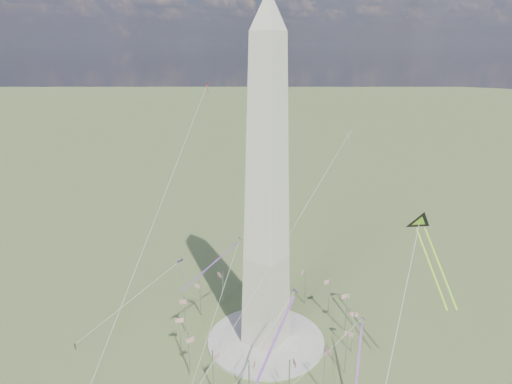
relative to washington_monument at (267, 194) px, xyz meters
The scene contains 12 objects.
ground 47.95m from the washington_monument, ahead, with size 2000.00×2000.00×0.00m, color #546432.
plaza 47.55m from the washington_monument, ahead, with size 36.00×36.00×0.80m, color beige.
washington_monument is the anchor object (origin of this frame).
flagpole_ring 40.68m from the washington_monument, 169.63° to the right, with size 54.40×54.40×13.00m.
person_west 74.46m from the washington_monument, 143.08° to the right, with size 0.95×0.74×1.95m, color gray.
kite_delta_black 41.80m from the washington_monument, 20.38° to the left, with size 18.13×19.80×18.05m.
kite_diamond_purple 43.04m from the washington_monument, behind, with size 2.16×2.81×8.21m.
kite_streamer_left 36.38m from the washington_monument, 51.00° to the right, with size 2.97×23.15×15.88m.
kite_streamer_mid 24.40m from the washington_monument, 150.64° to the right, with size 10.44×17.85×13.51m.
kite_streamer_right 48.09m from the washington_monument, ahead, with size 7.48×20.33×14.37m.
kite_small_red 62.03m from the washington_monument, 145.10° to the left, with size 1.09×1.75×3.99m.
kite_small_white 47.65m from the washington_monument, 84.22° to the left, with size 1.26×1.72×4.36m.
Camera 1 is at (63.24, -102.22, 87.44)m, focal length 32.00 mm.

